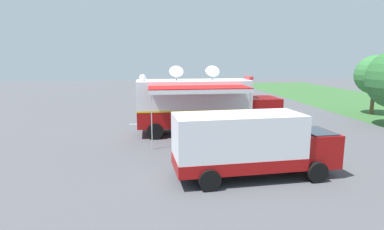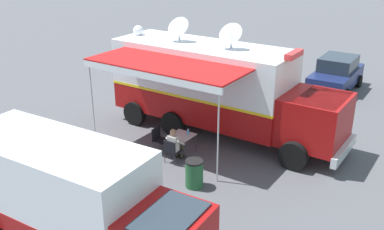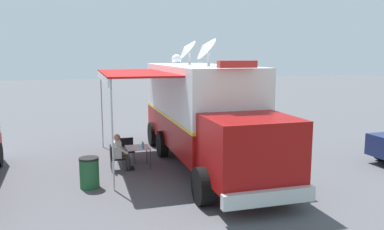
% 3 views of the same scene
% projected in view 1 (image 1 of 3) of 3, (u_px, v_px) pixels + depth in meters
% --- Properties ---
extents(ground_plane, '(100.00, 100.00, 0.00)m').
position_uv_depth(ground_plane, '(193.00, 133.00, 20.77)').
color(ground_plane, '#515156').
extents(lot_stripe, '(0.18, 4.80, 0.01)m').
position_uv_depth(lot_stripe, '(161.00, 123.00, 23.84)').
color(lot_stripe, silver).
rests_on(lot_stripe, ground).
extents(command_truck, '(4.94, 9.52, 4.53)m').
position_uv_depth(command_truck, '(204.00, 104.00, 20.48)').
color(command_truck, '#9E0F0F').
rests_on(command_truck, ground).
extents(folding_table, '(0.81, 0.81, 0.73)m').
position_uv_depth(folding_table, '(210.00, 131.00, 18.44)').
color(folding_table, silver).
rests_on(folding_table, ground).
extents(water_bottle, '(0.07, 0.07, 0.22)m').
position_uv_depth(water_bottle, '(212.00, 128.00, 18.58)').
color(water_bottle, '#4C99D8').
rests_on(water_bottle, folding_table).
extents(folding_chair_at_table, '(0.49, 0.49, 0.87)m').
position_uv_depth(folding_chair_at_table, '(215.00, 137.00, 17.70)').
color(folding_chair_at_table, black).
rests_on(folding_chair_at_table, ground).
extents(folding_chair_beside_table, '(0.49, 0.49, 0.87)m').
position_uv_depth(folding_chair_beside_table, '(196.00, 135.00, 18.09)').
color(folding_chair_beside_table, black).
rests_on(folding_chair_beside_table, ground).
extents(seated_responder, '(0.66, 0.56, 1.25)m').
position_uv_depth(seated_responder, '(214.00, 134.00, 17.86)').
color(seated_responder, silver).
rests_on(seated_responder, ground).
extents(trash_bin, '(0.57, 0.57, 0.91)m').
position_uv_depth(trash_bin, '(245.00, 141.00, 17.08)').
color(trash_bin, '#235B33').
rests_on(trash_bin, ground).
extents(support_truck, '(2.68, 6.92, 2.70)m').
position_uv_depth(support_truck, '(250.00, 145.00, 12.90)').
color(support_truck, white).
rests_on(support_truck, ground).
extents(car_behind_truck, '(4.26, 2.13, 1.76)m').
position_uv_depth(car_behind_truck, '(215.00, 103.00, 28.63)').
color(car_behind_truck, navy).
rests_on(car_behind_truck, ground).
extents(tree_far_left, '(3.39, 3.39, 5.15)m').
position_uv_depth(tree_far_left, '(375.00, 75.00, 27.07)').
color(tree_far_left, brown).
rests_on(tree_far_left, ground).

